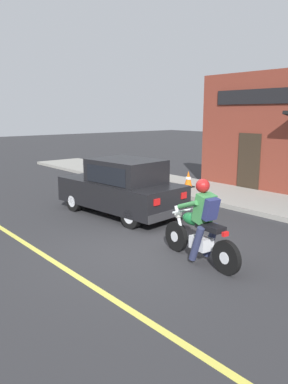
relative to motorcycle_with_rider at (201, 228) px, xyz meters
The scene contains 6 objects.
ground_plane 1.45m from the motorcycle_with_rider, 105.48° to the left, with size 80.00×80.00×0.00m, color #2B2B2D.
sidewalk_curb 6.57m from the motorcycle_with_rider, 40.39° to the left, with size 2.60×22.00×0.14m, color gray.
lane_stripe 4.79m from the motorcycle_with_rider, 116.83° to the left, with size 0.12×19.80×0.01m, color #D1C64C.
motorcycle_with_rider is the anchor object (origin of this frame).
car_hatchback 3.84m from the motorcycle_with_rider, 75.92° to the left, with size 1.97×3.91×1.57m.
traffic_cone 6.69m from the motorcycle_with_rider, 45.06° to the left, with size 0.36×0.36×0.60m.
Camera 1 is at (-4.84, -5.70, 2.80)m, focal length 35.00 mm.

